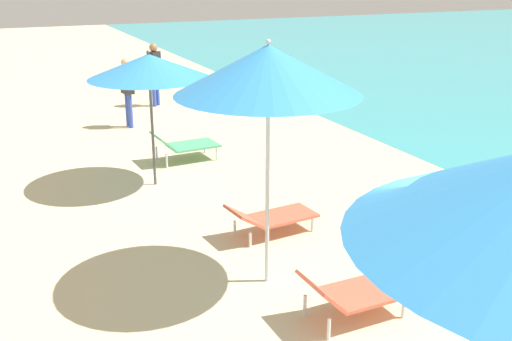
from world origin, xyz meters
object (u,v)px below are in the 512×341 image
at_px(lounger_second_inland, 352,292).
at_px(person_walking_near, 127,86).
at_px(umbrella_second, 268,70).
at_px(lounger_second_shoreside, 271,216).
at_px(umbrella_farthest, 149,66).
at_px(person_walking_mid, 154,68).
at_px(lounger_farthest_shoreside, 184,144).

xyz_separation_m(lounger_second_inland, person_walking_near, (-0.28, 9.46, 0.71)).
xyz_separation_m(umbrella_second, lounger_second_shoreside, (0.66, 1.24, -2.37)).
bearing_deg(person_walking_near, umbrella_farthest, -105.60).
bearing_deg(umbrella_second, person_walking_mid, 81.99).
height_order(umbrella_second, person_walking_near, umbrella_second).
bearing_deg(person_walking_near, lounger_second_inland, -96.70).
relative_size(lounger_second_shoreside, lounger_second_inland, 1.14).
xyz_separation_m(umbrella_second, person_walking_near, (0.22, 8.30, -1.62)).
distance_m(lounger_farthest_shoreside, person_walking_mid, 5.31).
relative_size(umbrella_farthest, person_walking_mid, 1.38).
relative_size(lounger_second_shoreside, person_walking_mid, 0.79).
xyz_separation_m(lounger_farthest_shoreside, person_walking_mid, (0.85, 5.19, 0.73)).
bearing_deg(lounger_farthest_shoreside, lounger_second_shoreside, -92.78).
height_order(lounger_second_shoreside, person_walking_near, person_walking_near).
distance_m(lounger_second_shoreside, umbrella_farthest, 3.50).
relative_size(lounger_second_inland, person_walking_near, 0.72).
xyz_separation_m(person_walking_near, person_walking_mid, (1.24, 2.06, 0.04)).
xyz_separation_m(umbrella_second, lounger_farthest_shoreside, (0.61, 5.18, -2.32)).
xyz_separation_m(umbrella_farthest, person_walking_mid, (1.78, 6.32, -1.07)).
height_order(lounger_farthest_shoreside, person_walking_mid, person_walking_mid).
bearing_deg(person_walking_mid, lounger_second_inland, -44.27).
distance_m(lounger_second_shoreside, person_walking_mid, 9.20).
bearing_deg(lounger_second_inland, lounger_farthest_shoreside, 88.01).
relative_size(umbrella_farthest, lounger_farthest_shoreside, 1.80).
bearing_deg(lounger_farthest_shoreside, lounger_second_inland, -94.47).
relative_size(umbrella_second, person_walking_mid, 1.71).
height_order(person_walking_near, person_walking_mid, person_walking_mid).
distance_m(umbrella_farthest, person_walking_near, 4.43).
xyz_separation_m(lounger_second_inland, lounger_farthest_shoreside, (0.11, 6.33, 0.02)).
bearing_deg(lounger_second_shoreside, lounger_farthest_shoreside, 85.07).
height_order(umbrella_second, person_walking_mid, umbrella_second).
distance_m(lounger_second_shoreside, person_walking_near, 7.12).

